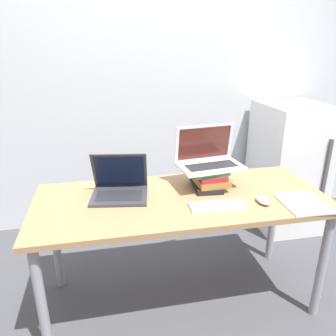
% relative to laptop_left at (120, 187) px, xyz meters
% --- Properties ---
extents(wall_back, '(8.00, 0.05, 2.70)m').
position_rel_laptop_left_xyz_m(wall_back, '(0.34, 1.02, 0.59)').
color(wall_back, silver).
rests_on(wall_back, ground_plane).
extents(desk, '(1.62, 0.68, 0.71)m').
position_rel_laptop_left_xyz_m(desk, '(0.34, -0.09, -0.12)').
color(desk, '#9E754C').
rests_on(desk, ground_plane).
extents(laptop_left, '(0.34, 0.30, 0.25)m').
position_rel_laptop_left_xyz_m(laptop_left, '(0.00, 0.00, 0.00)').
color(laptop_left, '#333338').
rests_on(laptop_left, desk).
extents(book_stack, '(0.23, 0.26, 0.12)m').
position_rel_laptop_left_xyz_m(book_stack, '(0.52, 0.02, 0.01)').
color(book_stack, black).
rests_on(book_stack, desk).
extents(laptop_on_books, '(0.39, 0.27, 0.24)m').
position_rel_laptop_left_xyz_m(laptop_on_books, '(0.53, 0.04, 0.12)').
color(laptop_on_books, silver).
rests_on(laptop_on_books, book_stack).
extents(wireless_keyboard, '(0.30, 0.12, 0.01)m').
position_rel_laptop_left_xyz_m(wireless_keyboard, '(0.49, -0.24, -0.04)').
color(wireless_keyboard, silver).
rests_on(wireless_keyboard, desk).
extents(mouse, '(0.06, 0.11, 0.03)m').
position_rel_laptop_left_xyz_m(mouse, '(0.75, -0.25, -0.03)').
color(mouse, '#B2B2B7').
rests_on(mouse, desk).
extents(notepad, '(0.24, 0.27, 0.01)m').
position_rel_laptop_left_xyz_m(notepad, '(0.96, -0.31, -0.04)').
color(notepad, white).
rests_on(notepad, desk).
extents(mini_fridge, '(0.49, 0.60, 1.06)m').
position_rel_laptop_left_xyz_m(mini_fridge, '(1.44, 0.66, -0.23)').
color(mini_fridge, white).
rests_on(mini_fridge, ground_plane).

